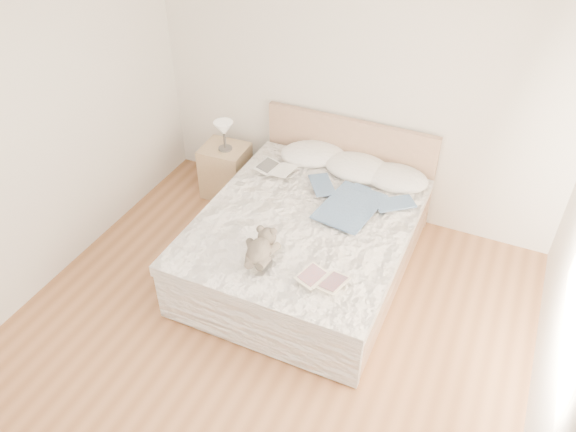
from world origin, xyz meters
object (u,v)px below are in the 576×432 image
object	(u,v)px
bed	(309,239)
table_lamp	(224,130)
photo_book	(276,169)
childrens_book	(322,280)
nightstand	(226,171)
teddy_bear	(259,257)

from	to	relation	value
bed	table_lamp	xyz separation A→B (m)	(-1.20, 0.66, 0.47)
photo_book	childrens_book	xyz separation A→B (m)	(0.94, -1.19, 0.00)
nightstand	teddy_bear	xyz separation A→B (m)	(1.12, -1.41, 0.37)
bed	nightstand	world-z (taller)	bed
teddy_bear	bed	bearing A→B (deg)	70.07
bed	teddy_bear	size ratio (longest dim) A/B	6.28
photo_book	childrens_book	world-z (taller)	photo_book
childrens_book	teddy_bear	size ratio (longest dim) A/B	1.01
table_lamp	photo_book	distance (m)	0.72
nightstand	table_lamp	world-z (taller)	table_lamp
photo_book	bed	bearing A→B (deg)	-31.95
childrens_book	nightstand	bearing A→B (deg)	154.53
table_lamp	photo_book	world-z (taller)	table_lamp
photo_book	table_lamp	bearing A→B (deg)	170.98
nightstand	bed	bearing A→B (deg)	-28.98
photo_book	childrens_book	distance (m)	1.52
table_lamp	teddy_bear	size ratio (longest dim) A/B	0.90
table_lamp	photo_book	size ratio (longest dim) A/B	0.86
table_lamp	teddy_bear	world-z (taller)	table_lamp
table_lamp	childrens_book	distance (m)	2.14
table_lamp	childrens_book	xyz separation A→B (m)	(1.61, -1.40, -0.15)
bed	photo_book	bearing A→B (deg)	139.66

